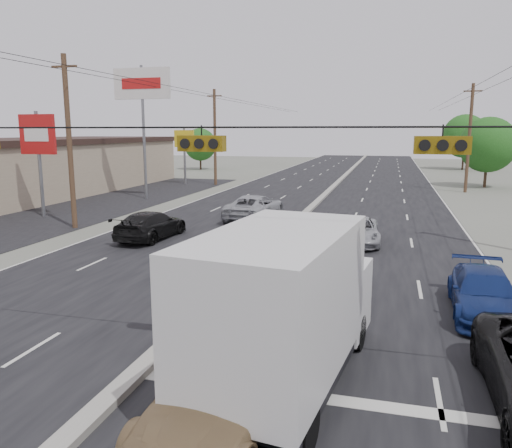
% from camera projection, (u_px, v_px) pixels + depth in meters
% --- Properties ---
extents(ground, '(200.00, 200.00, 0.00)m').
position_uv_depth(ground, '(150.00, 365.00, 12.38)').
color(ground, '#606356').
rests_on(ground, ground).
extents(road_surface, '(20.00, 160.00, 0.02)m').
position_uv_depth(road_surface, '(319.00, 202.00, 40.86)').
color(road_surface, black).
rests_on(road_surface, ground).
extents(center_median, '(0.50, 160.00, 0.20)m').
position_uv_depth(center_median, '(319.00, 201.00, 40.84)').
color(center_median, gray).
rests_on(center_median, ground).
extents(strip_mall, '(12.00, 42.00, 4.60)m').
position_uv_depth(strip_mall, '(6.00, 172.00, 42.32)').
color(strip_mall, tan).
rests_on(strip_mall, ground).
extents(parking_lot, '(10.00, 42.00, 0.02)m').
position_uv_depth(parking_lot, '(101.00, 203.00, 40.45)').
color(parking_lot, black).
rests_on(parking_lot, ground).
extents(utility_pole_left_b, '(1.60, 0.30, 10.00)m').
position_uv_depth(utility_pole_left_b, '(69.00, 142.00, 28.87)').
color(utility_pole_left_b, '#422D1E').
rests_on(utility_pole_left_b, ground).
extents(utility_pole_left_c, '(1.60, 0.30, 10.00)m').
position_uv_depth(utility_pole_left_c, '(215.00, 137.00, 52.60)').
color(utility_pole_left_c, '#422D1E').
rests_on(utility_pole_left_c, ground).
extents(utility_pole_right_c, '(1.60, 0.30, 10.00)m').
position_uv_depth(utility_pole_right_c, '(469.00, 138.00, 46.22)').
color(utility_pole_right_c, '#422D1E').
rests_on(utility_pole_right_c, ground).
extents(traffic_signals, '(25.00, 0.30, 0.54)m').
position_uv_depth(traffic_signals, '(197.00, 141.00, 11.01)').
color(traffic_signals, black).
rests_on(traffic_signals, ground).
extents(pole_sign_mid, '(2.60, 0.25, 7.00)m').
position_uv_depth(pole_sign_mid, '(38.00, 140.00, 32.86)').
color(pole_sign_mid, slate).
rests_on(pole_sign_mid, ground).
extents(pole_sign_billboard, '(5.00, 0.25, 11.00)m').
position_uv_depth(pole_sign_billboard, '(142.00, 92.00, 41.03)').
color(pole_sign_billboard, slate).
rests_on(pole_sign_billboard, ground).
extents(pole_sign_far, '(2.20, 0.25, 6.00)m').
position_uv_depth(pole_sign_far, '(184.00, 143.00, 53.62)').
color(pole_sign_far, slate).
rests_on(pole_sign_far, ground).
extents(tree_left_far, '(4.80, 4.80, 6.12)m').
position_uv_depth(tree_left_far, '(200.00, 145.00, 74.26)').
color(tree_left_far, '#382619').
rests_on(tree_left_far, ground).
extents(tree_right_mid, '(5.60, 5.60, 7.14)m').
position_uv_depth(tree_right_mid, '(488.00, 145.00, 50.47)').
color(tree_right_mid, '#382619').
rests_on(tree_right_mid, ground).
extents(tree_right_far, '(6.40, 6.40, 8.16)m').
position_uv_depth(tree_right_far, '(465.00, 136.00, 73.84)').
color(tree_right_far, '#382619').
rests_on(tree_right_far, ground).
extents(box_truck, '(3.47, 7.57, 3.71)m').
position_uv_depth(box_truck, '(287.00, 306.00, 11.05)').
color(box_truck, black).
rests_on(box_truck, ground).
extents(tan_sedan, '(2.72, 5.65, 1.59)m').
position_uv_depth(tan_sedan, '(228.00, 388.00, 9.70)').
color(tan_sedan, olive).
rests_on(tan_sedan, ground).
extents(red_sedan, '(1.62, 4.13, 1.34)m').
position_uv_depth(red_sedan, '(244.00, 298.00, 15.32)').
color(red_sedan, maroon).
rests_on(red_sedan, ground).
extents(queue_car_a, '(1.67, 4.10, 1.39)m').
position_uv_depth(queue_car_a, '(291.00, 245.00, 22.37)').
color(queue_car_a, black).
rests_on(queue_car_a, ground).
extents(queue_car_b, '(1.69, 3.85, 1.23)m').
position_uv_depth(queue_car_b, '(335.00, 281.00, 17.23)').
color(queue_car_b, '#BCBCBE').
rests_on(queue_car_b, ground).
extents(queue_car_c, '(2.54, 4.90, 1.32)m').
position_uv_depth(queue_car_c, '(357.00, 231.00, 25.63)').
color(queue_car_c, '#A1A4A9').
rests_on(queue_car_c, ground).
extents(queue_car_d, '(2.13, 4.88, 1.40)m').
position_uv_depth(queue_car_d, '(484.00, 294.00, 15.64)').
color(queue_car_d, navy).
rests_on(queue_car_d, ground).
extents(oncoming_near, '(2.41, 5.25, 1.49)m').
position_uv_depth(oncoming_near, '(151.00, 225.00, 26.71)').
color(oncoming_near, black).
rests_on(oncoming_near, ground).
extents(oncoming_far, '(3.00, 5.99, 1.63)m').
position_uv_depth(oncoming_far, '(254.00, 207.00, 32.45)').
color(oncoming_far, '#9B9DA2').
rests_on(oncoming_far, ground).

